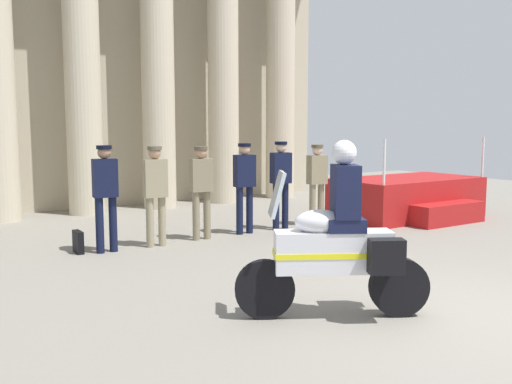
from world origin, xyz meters
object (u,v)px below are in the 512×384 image
(officer_in_row_2, at_px, (201,185))
(officer_in_row_4, at_px, (281,178))
(reviewing_stand, at_px, (409,198))
(officer_in_row_0, at_px, (105,190))
(motorcycle_with_rider, at_px, (340,244))
(briefcase_on_ground, at_px, (78,242))
(officer_in_row_3, at_px, (245,181))
(officer_in_row_1, at_px, (155,188))
(officer_in_row_5, at_px, (317,178))

(officer_in_row_2, xyz_separation_m, officer_in_row_4, (1.76, 0.03, 0.03))
(reviewing_stand, height_order, officer_in_row_0, reviewing_stand)
(motorcycle_with_rider, distance_m, briefcase_on_ground, 4.87)
(officer_in_row_0, relative_size, officer_in_row_3, 1.01)
(officer_in_row_1, relative_size, officer_in_row_3, 0.99)
(officer_in_row_1, bearing_deg, motorcycle_with_rider, 100.55)
(motorcycle_with_rider, bearing_deg, officer_in_row_1, -57.59)
(officer_in_row_2, distance_m, motorcycle_with_rider, 4.54)
(officer_in_row_3, relative_size, motorcycle_with_rider, 0.90)
(motorcycle_with_rider, bearing_deg, officer_in_row_5, -97.08)
(officer_in_row_0, bearing_deg, briefcase_on_ground, -18.02)
(officer_in_row_1, xyz_separation_m, officer_in_row_5, (3.56, 0.09, -0.03))
(officer_in_row_4, xyz_separation_m, motorcycle_with_rider, (-2.47, -4.51, -0.23))
(officer_in_row_2, distance_m, officer_in_row_3, 0.93)
(officer_in_row_2, distance_m, officer_in_row_4, 1.76)
(officer_in_row_1, bearing_deg, officer_in_row_0, 6.39)
(motorcycle_with_rider, relative_size, briefcase_on_ground, 5.28)
(motorcycle_with_rider, bearing_deg, reviewing_stand, -114.37)
(officer_in_row_3, xyz_separation_m, officer_in_row_5, (1.71, -0.04, -0.03))
(officer_in_row_0, distance_m, briefcase_on_ground, 0.95)
(briefcase_on_ground, bearing_deg, motorcycle_with_rider, -72.41)
(officer_in_row_3, relative_size, officer_in_row_4, 0.99)
(officer_in_row_3, distance_m, officer_in_row_5, 1.71)
(officer_in_row_4, distance_m, motorcycle_with_rider, 5.14)
(officer_in_row_3, bearing_deg, reviewing_stand, -177.31)
(reviewing_stand, distance_m, motorcycle_with_rider, 7.09)
(officer_in_row_3, height_order, officer_in_row_5, officer_in_row_3)
(officer_in_row_2, height_order, officer_in_row_5, officer_in_row_2)
(motorcycle_with_rider, bearing_deg, officer_in_row_2, -69.26)
(officer_in_row_1, distance_m, briefcase_on_ground, 1.51)
(officer_in_row_0, bearing_deg, reviewing_stand, -174.31)
(reviewing_stand, distance_m, officer_in_row_3, 4.15)
(officer_in_row_4, height_order, motorcycle_with_rider, motorcycle_with_rider)
(officer_in_row_5, xyz_separation_m, motorcycle_with_rider, (-3.35, -4.48, -0.18))
(officer_in_row_1, relative_size, officer_in_row_2, 1.02)
(officer_in_row_3, bearing_deg, motorcycle_with_rider, 77.90)
(officer_in_row_1, height_order, officer_in_row_3, officer_in_row_3)
(officer_in_row_5, bearing_deg, officer_in_row_3, 6.47)
(officer_in_row_5, bearing_deg, motorcycle_with_rider, 61.06)
(reviewing_stand, distance_m, officer_in_row_0, 6.82)
(officer_in_row_2, relative_size, motorcycle_with_rider, 0.88)
(reviewing_stand, relative_size, officer_in_row_1, 1.92)
(officer_in_row_4, relative_size, briefcase_on_ground, 4.79)
(officer_in_row_0, bearing_deg, officer_in_row_1, -173.61)
(officer_in_row_5, relative_size, motorcycle_with_rider, 0.87)
(officer_in_row_4, bearing_deg, officer_in_row_1, 10.46)
(briefcase_on_ground, bearing_deg, officer_in_row_1, -9.89)
(reviewing_stand, xyz_separation_m, officer_in_row_4, (-3.26, 0.36, 0.60))
(officer_in_row_2, xyz_separation_m, officer_in_row_3, (0.93, 0.04, 0.02))
(officer_in_row_2, relative_size, officer_in_row_3, 0.98)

